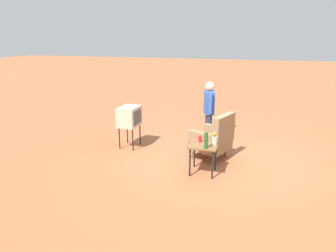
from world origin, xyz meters
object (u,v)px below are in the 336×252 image
(soda_can_red, at_px, (200,139))
(bottle_wine_green, at_px, (206,140))
(flower_vase, at_px, (215,138))
(armchair, at_px, (214,138))
(tv_on_stand, at_px, (129,117))
(side_table, at_px, (203,149))
(person_standing, at_px, (209,110))

(soda_can_red, xyz_separation_m, bottle_wine_green, (0.33, 0.18, 0.10))
(bottle_wine_green, bearing_deg, flower_vase, 151.72)
(armchair, relative_size, flower_vase, 4.00)
(tv_on_stand, height_order, bottle_wine_green, tv_on_stand)
(tv_on_stand, bearing_deg, side_table, 63.81)
(flower_vase, bearing_deg, side_table, -77.55)
(side_table, bearing_deg, armchair, 172.55)
(person_standing, height_order, soda_can_red, person_standing)
(tv_on_stand, xyz_separation_m, flower_vase, (0.95, 2.23, -0.02))
(armchair, relative_size, bottle_wine_green, 3.31)
(armchair, relative_size, tv_on_stand, 1.03)
(armchair, height_order, tv_on_stand, armchair)
(side_table, distance_m, soda_can_red, 0.22)
(soda_can_red, bearing_deg, side_table, 36.80)
(side_table, relative_size, bottle_wine_green, 1.92)
(side_table, height_order, soda_can_red, soda_can_red)
(person_standing, bearing_deg, tv_on_stand, -73.58)
(side_table, height_order, bottle_wine_green, bottle_wine_green)
(tv_on_stand, bearing_deg, soda_can_red, 65.87)
(person_standing, bearing_deg, side_table, 5.57)
(side_table, relative_size, person_standing, 0.37)
(flower_vase, bearing_deg, person_standing, -166.59)
(person_standing, xyz_separation_m, bottle_wine_green, (1.74, 0.23, -0.17))
(person_standing, relative_size, soda_can_red, 13.44)
(bottle_wine_green, distance_m, flower_vase, 0.27)
(bottle_wine_green, bearing_deg, soda_can_red, -151.77)
(armchair, xyz_separation_m, bottle_wine_green, (1.00, -0.03, 0.28))
(armchair, height_order, bottle_wine_green, armchair)
(soda_can_red, relative_size, flower_vase, 0.46)
(armchair, xyz_separation_m, tv_on_stand, (-0.19, -2.13, 0.28))
(soda_can_red, height_order, flower_vase, flower_vase)
(person_standing, height_order, flower_vase, person_standing)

